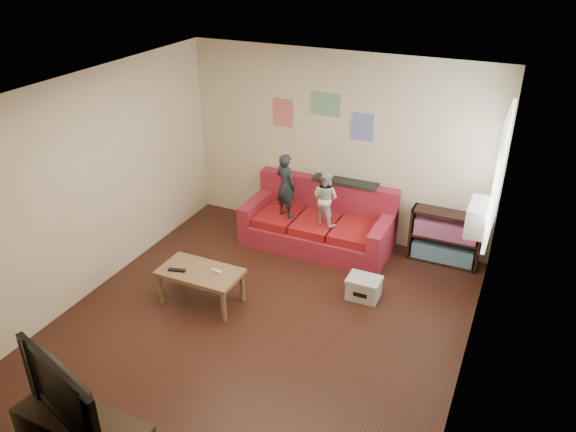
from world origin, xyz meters
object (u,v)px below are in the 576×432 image
at_px(sofa, 319,224).
at_px(file_box, 364,288).
at_px(bookshelf, 445,240).
at_px(child_b, 326,198).
at_px(coffee_table, 200,275).
at_px(child_a, 286,186).
at_px(television, 74,389).

height_order(sofa, file_box, sofa).
bearing_deg(bookshelf, child_b, -165.35).
bearing_deg(coffee_table, child_a, 79.63).
distance_m(sofa, bookshelf, 1.76).
height_order(child_b, file_box, child_b).
bearing_deg(sofa, child_a, -159.20).
bearing_deg(child_b, television, 97.18).
xyz_separation_m(child_b, file_box, (0.86, -0.86, -0.69)).
xyz_separation_m(coffee_table, bookshelf, (2.51, 2.18, -0.05)).
bearing_deg(coffee_table, television, -82.01).
bearing_deg(child_a, coffee_table, 101.17).
distance_m(child_b, bookshelf, 1.72).
height_order(sofa, bookshelf, sofa).
xyz_separation_m(sofa, file_box, (1.01, -1.03, -0.17)).
xyz_separation_m(sofa, child_a, (-0.45, -0.17, 0.60)).
bearing_deg(television, bookshelf, 82.36).
height_order(sofa, child_b, child_b).
height_order(child_a, file_box, child_a).
relative_size(sofa, child_a, 2.24).
distance_m(coffee_table, file_box, 2.01).
xyz_separation_m(child_a, coffee_table, (-0.32, -1.76, -0.53)).
bearing_deg(file_box, child_a, 149.47).
relative_size(file_box, television, 0.36).
height_order(child_a, bookshelf, child_a).
relative_size(child_b, coffee_table, 0.79).
bearing_deg(child_a, bookshelf, -147.71).
relative_size(sofa, television, 1.83).
bearing_deg(bookshelf, child_a, -169.25).
height_order(sofa, coffee_table, sofa).
bearing_deg(bookshelf, sofa, -172.00).
height_order(child_a, television, child_a).
bearing_deg(coffee_table, sofa, 68.18).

